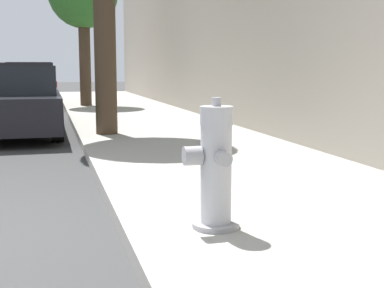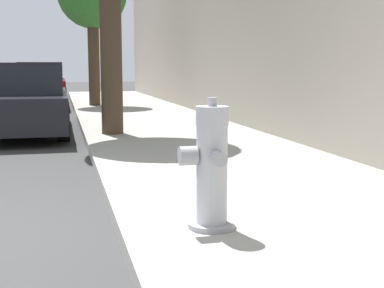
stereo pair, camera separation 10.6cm
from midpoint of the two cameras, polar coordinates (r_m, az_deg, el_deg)
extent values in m
cube|color=#99968E|center=(4.24, 11.29, -7.33)|extent=(2.87, 40.00, 0.13)
cylinder|color=#97979C|center=(3.62, 1.68, -8.59)|extent=(0.32, 0.32, 0.04)
cylinder|color=#B2B2B7|center=(3.53, 1.71, -3.24)|extent=(0.21, 0.21, 0.65)
cylinder|color=#B2B2B7|center=(3.48, 1.73, 3.04)|extent=(0.22, 0.22, 0.12)
cylinder|color=#97979C|center=(3.47, 1.74, 4.52)|extent=(0.06, 0.06, 0.06)
cylinder|color=#97979C|center=(3.37, 2.46, -1.55)|extent=(0.09, 0.10, 0.09)
cylinder|color=#97979C|center=(3.65, 1.03, -0.78)|extent=(0.09, 0.10, 0.09)
cylinder|color=#97979C|center=(3.47, -0.83, -1.26)|extent=(0.12, 0.13, 0.13)
cube|color=black|center=(10.17, -19.13, 3.66)|extent=(1.74, 4.41, 0.56)
cube|color=black|center=(9.97, -19.33, 6.53)|extent=(1.60, 2.43, 0.47)
cylinder|color=black|center=(11.52, -14.73, 3.67)|extent=(0.20, 0.65, 0.65)
cylinder|color=black|center=(8.80, -14.55, 2.34)|extent=(0.20, 0.65, 0.65)
cube|color=maroon|center=(16.73, -17.63, 5.46)|extent=(1.82, 4.42, 0.65)
cube|color=black|center=(16.54, -17.74, 7.40)|extent=(1.68, 2.43, 0.49)
cylinder|color=black|center=(18.09, -14.79, 5.17)|extent=(0.20, 0.62, 0.62)
cylinder|color=black|center=(15.36, -14.70, 4.68)|extent=(0.20, 0.62, 0.62)
cube|color=silver|center=(22.45, -16.94, 6.04)|extent=(1.80, 4.29, 0.61)
cube|color=black|center=(22.27, -17.02, 7.57)|extent=(1.66, 2.36, 0.59)
cylinder|color=black|center=(23.82, -18.82, 5.66)|extent=(0.20, 0.61, 0.61)
cylinder|color=black|center=(23.78, -14.85, 5.82)|extent=(0.20, 0.61, 0.61)
cylinder|color=black|center=(21.17, -19.26, 5.38)|extent=(0.20, 0.61, 0.61)
cylinder|color=black|center=(21.12, -14.79, 5.56)|extent=(0.20, 0.61, 0.61)
cylinder|color=#423323|center=(8.65, -9.62, 10.51)|extent=(0.34, 0.34, 2.85)
cylinder|color=#423323|center=(15.19, -11.54, 8.64)|extent=(0.31, 0.31, 2.43)
camera|label=1|loc=(0.05, -90.65, -0.09)|focal=50.00mm
camera|label=2|loc=(0.05, 89.35, 0.09)|focal=50.00mm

